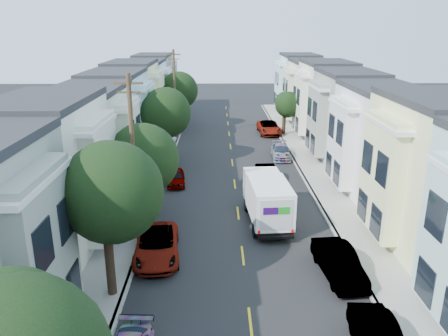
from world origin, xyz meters
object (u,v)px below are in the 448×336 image
(fedex_truck, at_px, (267,198))
(parked_right_b, at_px, (339,263))
(parked_left_d, at_px, (176,177))
(parked_right_d, at_px, (269,128))
(tree_e, at_px, (178,90))
(tree_b, at_px, (110,193))
(tree_c, at_px, (142,159))
(utility_pole_near, at_px, (134,161))
(utility_pole_far, at_px, (175,94))
(tree_far_r, at_px, (287,105))
(parked_left_c, at_px, (157,246))
(lead_sedan, at_px, (267,174))
(tree_d, at_px, (164,113))
(parked_right_c, at_px, (281,152))

(fedex_truck, height_order, parked_right_b, fedex_truck)
(parked_left_d, bearing_deg, parked_right_d, 56.36)
(tree_e, distance_m, parked_right_b, 37.04)
(tree_b, bearing_deg, tree_e, 90.00)
(tree_c, xyz_separation_m, parked_left_d, (1.40, 7.39, -3.83))
(utility_pole_near, height_order, utility_pole_far, same)
(tree_far_r, xyz_separation_m, parked_left_c, (-11.79, -29.34, -2.94))
(utility_pole_far, height_order, parked_left_d, utility_pole_far)
(tree_far_r, xyz_separation_m, parked_right_d, (-1.99, 0.68, -2.91))
(fedex_truck, height_order, lead_sedan, fedex_truck)
(tree_e, bearing_deg, lead_sedan, -66.04)
(fedex_truck, distance_m, parked_right_b, 7.49)
(tree_e, distance_m, tree_far_r, 13.74)
(tree_c, bearing_deg, parked_left_c, -73.32)
(utility_pole_near, height_order, parked_left_d, utility_pole_near)
(tree_b, xyz_separation_m, parked_right_d, (11.20, 33.73, -4.64))
(utility_pole_far, bearing_deg, tree_c, -90.00)
(tree_d, bearing_deg, tree_e, 90.00)
(utility_pole_near, relative_size, utility_pole_far, 1.00)
(parked_right_c, bearing_deg, tree_e, 132.41)
(tree_e, bearing_deg, tree_d, -90.00)
(tree_far_r, bearing_deg, parked_left_d, -124.33)
(parked_right_c, bearing_deg, tree_d, -167.56)
(lead_sedan, xyz_separation_m, parked_left_d, (-7.63, -0.55, -0.06))
(tree_d, bearing_deg, parked_right_b, -60.49)
(parked_right_b, relative_size, parked_right_c, 1.07)
(tree_c, height_order, parked_left_d, tree_c)
(tree_b, relative_size, parked_left_d, 2.04)
(tree_c, bearing_deg, utility_pole_near, -89.96)
(tree_c, relative_size, parked_right_c, 1.56)
(tree_d, bearing_deg, tree_c, -90.00)
(tree_d, distance_m, parked_right_c, 12.18)
(tree_e, bearing_deg, fedex_truck, -73.92)
(utility_pole_near, height_order, lead_sedan, utility_pole_near)
(tree_e, bearing_deg, tree_far_r, -15.27)
(tree_c, relative_size, utility_pole_far, 0.68)
(fedex_truck, relative_size, parked_right_b, 1.38)
(utility_pole_near, height_order, parked_left_c, utility_pole_near)
(tree_d, distance_m, parked_left_d, 7.23)
(fedex_truck, relative_size, parked_right_d, 1.16)
(tree_c, relative_size, parked_left_c, 1.27)
(tree_c, xyz_separation_m, lead_sedan, (9.03, 7.94, -3.76))
(fedex_truck, height_order, parked_left_d, fedex_truck)
(tree_b, distance_m, parked_right_b, 12.22)
(tree_far_r, bearing_deg, tree_b, -111.77)
(utility_pole_near, distance_m, parked_left_c, 5.07)
(parked_right_d, bearing_deg, parked_right_b, -92.32)
(fedex_truck, bearing_deg, utility_pole_far, 105.41)
(tree_far_r, height_order, parked_left_c, tree_far_r)
(tree_b, bearing_deg, parked_left_c, 69.28)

